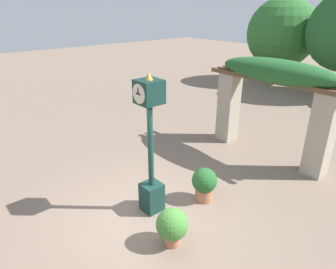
# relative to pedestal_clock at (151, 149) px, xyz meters

# --- Properties ---
(ground_plane) EXTENTS (60.00, 60.00, 0.00)m
(ground_plane) POSITION_rel_pedestal_clock_xyz_m (0.10, -0.27, -1.58)
(ground_plane) COLOR #7F6B5B
(pedestal_clock) EXTENTS (0.49, 0.54, 3.26)m
(pedestal_clock) POSITION_rel_pedestal_clock_xyz_m (0.00, 0.00, 0.00)
(pedestal_clock) COLOR #14332D
(pedestal_clock) RESTS_ON ground
(pergola) EXTENTS (4.40, 1.17, 3.06)m
(pergola) POSITION_rel_pedestal_clock_xyz_m (0.10, 4.56, 0.62)
(pergola) COLOR #A89E89
(pergola) RESTS_ON ground
(potted_plant_near_left) EXTENTS (0.62, 0.62, 0.87)m
(potted_plant_near_left) POSITION_rel_pedestal_clock_xyz_m (0.54, 1.21, -1.10)
(potted_plant_near_left) COLOR #B26B4C
(potted_plant_near_left) RESTS_ON ground
(potted_plant_near_right) EXTENTS (0.65, 0.65, 0.81)m
(potted_plant_near_right) POSITION_rel_pedestal_clock_xyz_m (1.16, -0.39, -1.13)
(potted_plant_near_right) COLOR #B26B4C
(potted_plant_near_right) RESTS_ON ground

